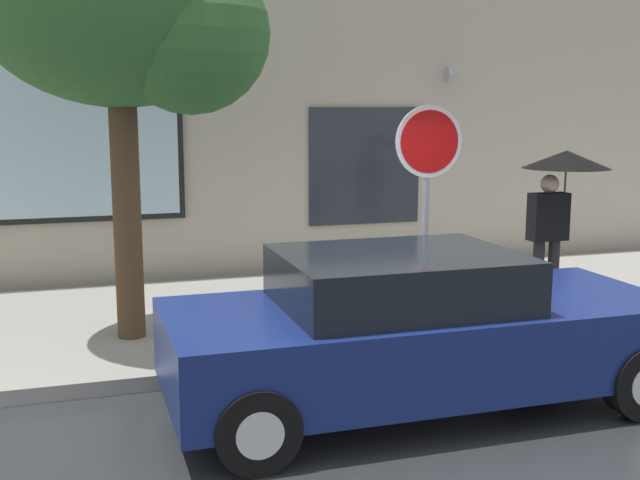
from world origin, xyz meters
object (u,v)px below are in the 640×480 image
Objects in this scene: parked_car at (416,330)px; pedestrian_with_umbrella at (561,181)px; stop_sign at (428,174)px; street_tree at (133,7)px.

pedestrian_with_umbrella reaches higher than parked_car.
street_tree is at bearing 165.02° from stop_sign.
parked_car is 2.13m from stop_sign.
street_tree is at bearing 132.17° from parked_car.
stop_sign is (0.81, 1.56, 1.21)m from parked_car.
street_tree is (-2.12, 2.34, 2.90)m from parked_car.
parked_car is 1.78× the size of stop_sign.
parked_car is at bearing -117.50° from stop_sign.
street_tree is at bearing 178.75° from pedestrian_with_umbrella.
stop_sign reaches higher than pedestrian_with_umbrella.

